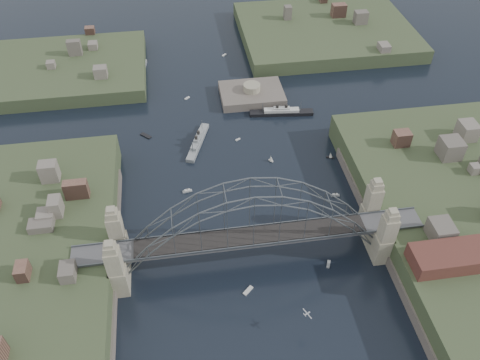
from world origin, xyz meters
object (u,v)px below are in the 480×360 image
object	(u,v)px
ocean_liner	(281,112)
naval_cruiser_far	(142,71)
fort_island	(252,98)
bridge	(252,225)
wharf_shed	(455,257)
naval_cruiser_near	(198,142)

from	to	relation	value
ocean_liner	naval_cruiser_far	bearing A→B (deg)	143.70
fort_island	ocean_liner	bearing A→B (deg)	-53.89
bridge	ocean_liner	world-z (taller)	bridge
bridge	naval_cruiser_far	world-z (taller)	bridge
fort_island	naval_cruiser_far	world-z (taller)	fort_island
bridge	fort_island	bearing A→B (deg)	80.27
bridge	naval_cruiser_far	distance (m)	97.38
naval_cruiser_far	ocean_liner	bearing A→B (deg)	-36.30
wharf_shed	ocean_liner	world-z (taller)	wharf_shed
wharf_shed	naval_cruiser_far	bearing A→B (deg)	123.38
fort_island	ocean_liner	size ratio (longest dim) A/B	1.02
fort_island	ocean_liner	world-z (taller)	fort_island
naval_cruiser_far	fort_island	bearing A→B (deg)	-30.85
naval_cruiser_near	naval_cruiser_far	bearing A→B (deg)	110.64
fort_island	naval_cruiser_far	size ratio (longest dim) A/B	1.40
wharf_shed	naval_cruiser_near	world-z (taller)	wharf_shed
bridge	ocean_liner	xyz separation A→B (m)	(20.31, 58.61, -11.51)
wharf_shed	naval_cruiser_far	size ratio (longest dim) A/B	1.27
bridge	ocean_liner	bearing A→B (deg)	70.89
bridge	wharf_shed	world-z (taller)	bridge
naval_cruiser_near	naval_cruiser_far	xyz separation A→B (m)	(-17.37, 46.12, -0.05)
bridge	wharf_shed	size ratio (longest dim) A/B	4.20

